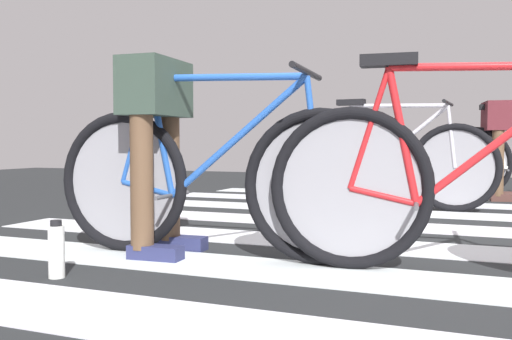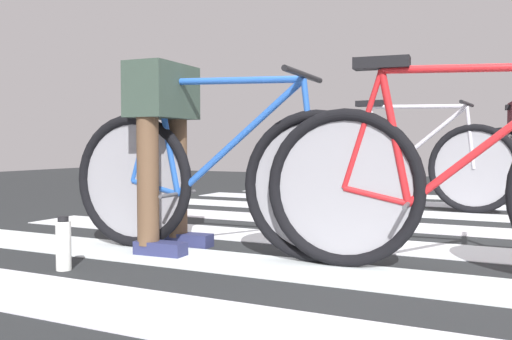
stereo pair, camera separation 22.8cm
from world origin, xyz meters
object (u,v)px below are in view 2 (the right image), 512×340
object	(u,v)px
bicycle_2_of_4	(464,185)
water_bottle	(63,244)
bicycle_1_of_4	(217,178)
bicycle_3_of_4	(409,164)
cyclist_1_of_4	(164,130)

from	to	relation	value
bicycle_2_of_4	water_bottle	distance (m)	1.74
bicycle_1_of_4	bicycle_3_of_4	bearing A→B (deg)	75.41
bicycle_3_of_4	cyclist_1_of_4	bearing A→B (deg)	-104.61
bicycle_1_of_4	bicycle_3_of_4	distance (m)	2.43
cyclist_1_of_4	bicycle_2_of_4	size ratio (longest dim) A/B	0.56
bicycle_2_of_4	bicycle_3_of_4	distance (m)	2.43
water_bottle	bicycle_1_of_4	bearing A→B (deg)	54.79
cyclist_1_of_4	bicycle_3_of_4	distance (m)	2.54
bicycle_3_of_4	bicycle_1_of_4	bearing A→B (deg)	-97.78
bicycle_2_of_4	bicycle_3_of_4	bearing A→B (deg)	100.31
bicycle_2_of_4	water_bottle	xyz separation A→B (m)	(-1.59, -0.66, -0.27)
bicycle_2_of_4	water_bottle	size ratio (longest dim) A/B	7.25
cyclist_1_of_4	bicycle_2_of_4	distance (m)	1.49
bicycle_2_of_4	bicycle_3_of_4	world-z (taller)	same
bicycle_1_of_4	bicycle_3_of_4	world-z (taller)	same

